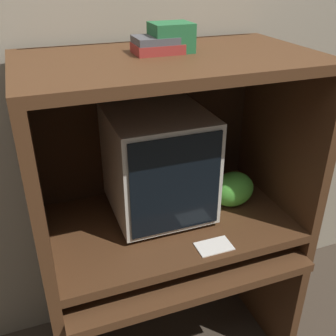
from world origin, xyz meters
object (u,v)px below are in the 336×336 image
(crt_monitor, at_px, (158,163))
(keyboard, at_px, (178,255))
(mouse, at_px, (243,240))
(snack_bag, at_px, (233,189))
(book_stack, at_px, (157,45))
(storage_box, at_px, (171,37))

(crt_monitor, distance_m, keyboard, 0.37)
(mouse, relative_size, snack_bag, 0.36)
(keyboard, relative_size, mouse, 6.38)
(crt_monitor, distance_m, mouse, 0.48)
(snack_bag, bearing_deg, keyboard, -156.67)
(keyboard, height_order, mouse, mouse)
(keyboard, height_order, book_stack, book_stack)
(crt_monitor, bearing_deg, book_stack, -108.20)
(snack_bag, relative_size, storage_box, 1.34)
(keyboard, relative_size, storage_box, 3.09)
(keyboard, bearing_deg, crt_monitor, 93.57)
(snack_bag, xyz_separation_m, storage_box, (-0.27, 0.05, 0.63))
(keyboard, bearing_deg, storage_box, 79.08)
(crt_monitor, height_order, storage_box, storage_box)
(book_stack, xyz_separation_m, storage_box, (0.05, 0.01, 0.02))
(mouse, bearing_deg, snack_bag, 83.61)
(book_stack, bearing_deg, snack_bag, -7.26)
(snack_bag, bearing_deg, book_stack, 172.74)
(keyboard, relative_size, snack_bag, 2.29)
(keyboard, distance_m, mouse, 0.29)
(snack_bag, bearing_deg, mouse, -96.39)
(keyboard, distance_m, snack_bag, 0.37)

